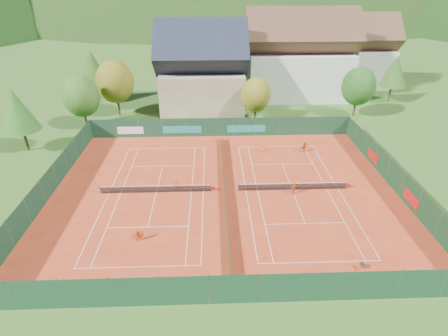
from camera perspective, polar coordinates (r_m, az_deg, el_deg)
ground at (r=41.11m, az=0.10°, el=-3.82°), size 600.00×600.00×0.00m
clay_pad at (r=41.10m, az=0.10°, el=-3.79°), size 40.00×32.00×0.01m
court_markings_left at (r=41.62m, az=-11.00°, el=-3.92°), size 11.03×23.83×0.00m
court_markings_right at (r=42.12m, az=11.06°, el=-3.50°), size 11.03×23.83×0.00m
tennis_net_left at (r=41.33m, az=-10.85°, el=-3.35°), size 13.30×0.10×1.02m
tennis_net_right at (r=41.89m, az=11.33°, el=-2.92°), size 13.30×0.10×1.02m
court_divider at (r=40.84m, az=0.10°, el=-3.20°), size 0.03×28.80×1.00m
fence_north at (r=54.63m, az=-1.01°, el=6.64°), size 40.00×0.10×3.00m
fence_south at (r=27.87m, az=1.40°, el=-19.22°), size 40.00×0.04×3.00m
fence_west at (r=44.42m, az=-26.66°, el=-2.26°), size 0.04×32.00×3.00m
fence_east at (r=45.62m, az=26.08°, el=-1.32°), size 0.09×32.00×3.00m
chalet at (r=66.40m, az=-3.58°, el=15.35°), size 16.20×12.00×16.00m
hotel_block_a at (r=74.11m, az=12.02°, el=16.85°), size 21.60×11.00×17.25m
hotel_block_b at (r=85.96m, az=20.26°, el=16.87°), size 17.28×10.00×15.50m
tree_west_front at (r=60.70m, az=-22.30°, el=10.75°), size 5.72×5.72×8.69m
tree_west_mid at (r=64.83m, az=-17.38°, el=13.28°), size 6.44×6.44×9.78m
tree_west_back at (r=73.83m, az=-20.65°, el=15.12°), size 5.60×5.60×10.00m
tree_center at (r=59.63m, az=5.19°, el=11.79°), size 5.01×5.01×7.60m
tree_east_front at (r=65.95m, az=21.10°, el=12.31°), size 5.72×5.72×8.69m
tree_east_mid at (r=77.03m, az=26.13°, el=14.05°), size 5.04×5.04×9.00m
tree_west_side at (r=56.03m, az=-30.73°, el=8.13°), size 5.04×5.04×9.00m
tree_east_back at (r=80.86m, az=18.52°, el=16.56°), size 7.15×7.15×10.86m
mountain_backdrop at (r=276.66m, az=4.37°, el=16.04°), size 820.00×530.00×242.00m
ball_hopper at (r=33.15m, az=21.61°, el=-14.48°), size 0.34×0.34×0.80m
loose_ball_0 at (r=39.35m, az=-14.07°, el=-6.41°), size 0.07×0.07×0.07m
loose_ball_1 at (r=32.91m, az=12.81°, el=-14.43°), size 0.07×0.07×0.07m
loose_ball_2 at (r=44.38m, az=0.97°, el=-1.05°), size 0.07×0.07×0.07m
player_left_near at (r=34.82m, az=-13.31°, el=-10.42°), size 0.53×0.49×1.21m
player_left_mid at (r=34.62m, az=-13.79°, el=-10.73°), size 0.62×0.49×1.24m
player_left_far at (r=41.38m, az=-7.85°, el=-2.67°), size 0.98×0.62×1.45m
player_right_near at (r=40.97m, az=11.31°, el=-3.28°), size 0.87×0.92×1.53m
player_right_far_a at (r=50.32m, az=6.36°, el=3.33°), size 0.64×0.48×1.20m
player_right_far_b at (r=51.09m, az=12.97°, el=3.38°), size 1.48×1.21×1.58m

